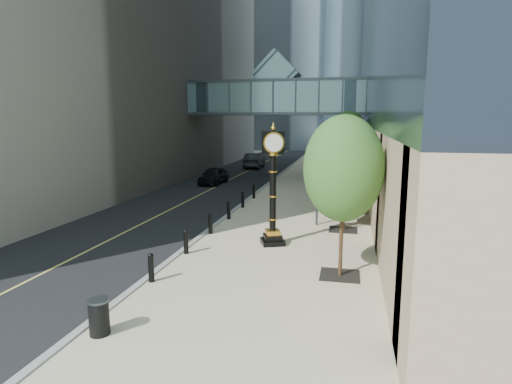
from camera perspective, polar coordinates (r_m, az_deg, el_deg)
ground at (r=13.63m, az=-5.06°, el=-14.47°), size 320.00×320.00×0.00m
road at (r=53.25m, az=0.64°, el=3.71°), size 8.00×180.00×0.02m
sidewalk at (r=52.22m, az=9.28°, el=3.49°), size 8.00×180.00×0.06m
curb at (r=52.58m, az=4.92°, el=3.62°), size 0.25×180.00×0.07m
distant_tower_c at (r=134.92m, az=8.57°, el=21.11°), size 22.00×22.00×65.00m
skywalk at (r=40.48m, az=2.79°, el=12.72°), size 17.00×4.20×5.80m
entrance_canopy at (r=25.88m, az=11.76°, el=6.45°), size 3.00×8.00×4.38m
bollard_row at (r=22.41m, az=-4.79°, el=-3.38°), size 0.20×16.20×0.90m
street_trees at (r=28.99m, az=12.06°, el=6.17°), size 2.99×28.81×6.15m
street_clock at (r=18.73m, az=2.26°, el=-0.29°), size 1.27×1.27×5.22m
trash_bin at (r=12.18m, az=-20.19°, el=-15.49°), size 0.69×0.69×0.90m
pedestrian at (r=25.37m, az=13.77°, el=-1.25°), size 0.61×0.41×1.62m
car_near at (r=37.24m, az=-5.66°, el=2.20°), size 1.83×4.28×1.44m
car_far at (r=49.34m, az=-0.18°, el=4.23°), size 2.00×5.19×1.69m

